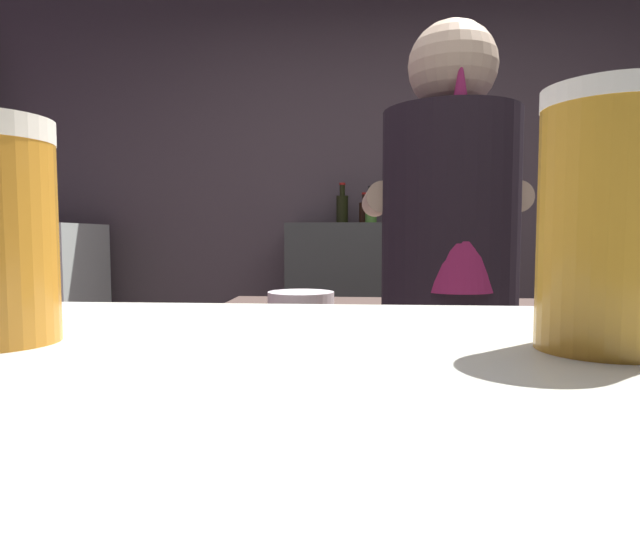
% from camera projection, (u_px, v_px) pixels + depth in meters
% --- Properties ---
extents(wall_back, '(5.20, 0.10, 2.70)m').
position_uv_depth(wall_back, '(397.00, 202.00, 3.44)').
color(wall_back, '#52454A').
rests_on(wall_back, ground).
extents(prep_counter, '(2.10, 0.60, 0.91)m').
position_uv_depth(prep_counter, '(528.00, 442.00, 1.89)').
color(prep_counter, '#4F3C35').
rests_on(prep_counter, ground).
extents(back_shelf, '(0.88, 0.36, 1.22)m').
position_uv_depth(back_shelf, '(365.00, 329.00, 3.24)').
color(back_shelf, '#3C3F3D').
rests_on(back_shelf, ground).
extents(mini_fridge, '(0.60, 0.58, 1.21)m').
position_uv_depth(mini_fridge, '(40.00, 330.00, 3.21)').
color(mini_fridge, white).
rests_on(mini_fridge, ground).
extents(bartender, '(0.43, 0.52, 1.67)m').
position_uv_depth(bartender, '(449.00, 306.00, 1.42)').
color(bartender, '#332B31').
rests_on(bartender, ground).
extents(mixing_bowl, '(0.21, 0.21, 0.06)m').
position_uv_depth(mixing_bowl, '(301.00, 301.00, 1.81)').
color(mixing_bowl, silver).
rests_on(mixing_bowl, prep_counter).
extents(chefs_knife, '(0.24, 0.08, 0.01)m').
position_uv_depth(chefs_knife, '(517.00, 309.00, 1.81)').
color(chefs_knife, silver).
rests_on(chefs_knife, prep_counter).
extents(pint_glass_far, '(0.07, 0.07, 0.14)m').
position_uv_depth(pint_glass_far, '(608.00, 221.00, 0.30)').
color(pint_glass_far, '#C08727').
rests_on(pint_glass_far, bar_counter).
extents(bottle_olive_oil, '(0.06, 0.06, 0.18)m').
position_uv_depth(bottle_olive_oil, '(364.00, 212.00, 3.24)').
color(bottle_olive_oil, black).
rests_on(bottle_olive_oil, back_shelf).
extents(bottle_vinegar, '(0.07, 0.07, 0.24)m').
position_uv_depth(bottle_vinegar, '(342.00, 208.00, 3.28)').
color(bottle_vinegar, black).
rests_on(bottle_vinegar, back_shelf).
extents(bottle_hot_sauce, '(0.06, 0.06, 0.20)m').
position_uv_depth(bottle_hot_sauce, '(371.00, 209.00, 3.14)').
color(bottle_hot_sauce, '#4D8631').
rests_on(bottle_hot_sauce, back_shelf).
extents(bottle_soy, '(0.08, 0.08, 0.26)m').
position_uv_depth(bottle_soy, '(406.00, 204.00, 3.07)').
color(bottle_soy, '#CCC675').
rests_on(bottle_soy, back_shelf).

